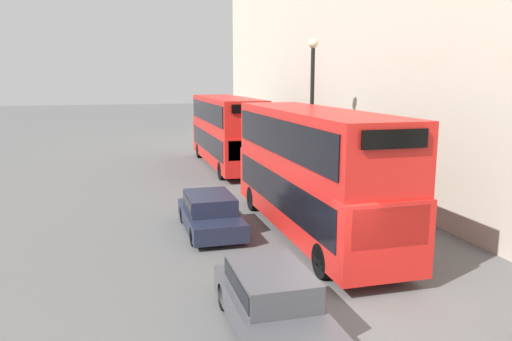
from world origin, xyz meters
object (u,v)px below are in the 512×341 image
(bus_leading, at_px, (312,167))
(car_dark_sedan, at_px, (272,299))
(pedestrian, at_px, (385,219))
(car_hatchback, at_px, (210,212))
(bus_second_in_queue, at_px, (226,129))

(bus_leading, relative_size, car_dark_sedan, 2.47)
(bus_leading, distance_m, pedestrian, 3.08)
(bus_leading, height_order, car_hatchback, bus_leading)
(bus_second_in_queue, bearing_deg, bus_leading, -90.00)
(bus_leading, relative_size, pedestrian, 6.65)
(car_hatchback, bearing_deg, bus_leading, -21.29)
(bus_second_in_queue, relative_size, car_dark_sedan, 2.56)
(car_hatchback, distance_m, pedestrian, 6.19)
(bus_second_in_queue, xyz_separation_m, car_dark_sedan, (-3.40, -20.70, -1.63))
(pedestrian, bearing_deg, bus_second_in_queue, 97.96)
(bus_leading, relative_size, car_hatchback, 2.48)
(bus_second_in_queue, distance_m, car_dark_sedan, 21.04)
(car_hatchback, bearing_deg, car_dark_sedan, -90.00)
(car_dark_sedan, xyz_separation_m, car_hatchback, (0.00, 7.62, -0.03))
(bus_leading, xyz_separation_m, car_hatchback, (-3.40, 1.32, -1.73))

